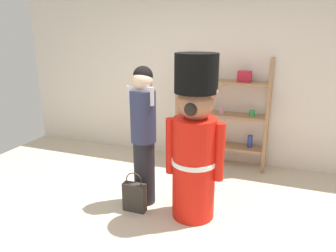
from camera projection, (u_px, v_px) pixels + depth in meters
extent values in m
plane|color=beige|center=(151.00, 230.00, 3.27)|extent=(6.40, 6.40, 0.00)
cube|color=silver|center=(205.00, 77.00, 4.88)|extent=(6.40, 0.12, 2.60)
cube|color=#93704C|center=(177.00, 111.00, 4.79)|extent=(0.05, 0.05, 1.63)
cube|color=#93704C|center=(267.00, 119.00, 4.36)|extent=(0.05, 0.05, 1.63)
cube|color=#93704C|center=(183.00, 107.00, 5.06)|extent=(0.05, 0.05, 1.63)
cube|color=#93704C|center=(268.00, 114.00, 4.63)|extent=(0.05, 0.05, 1.63)
cube|color=#93704C|center=(220.00, 145.00, 4.86)|extent=(1.31, 0.30, 0.04)
cube|color=#93704C|center=(222.00, 115.00, 4.72)|extent=(1.31, 0.30, 0.04)
cube|color=#93704C|center=(223.00, 82.00, 4.58)|extent=(1.31, 0.30, 0.04)
cylinder|color=red|center=(194.00, 107.00, 4.86)|extent=(0.07, 0.07, 0.11)
cylinder|color=pink|center=(222.00, 111.00, 4.69)|extent=(0.07, 0.07, 0.08)
cylinder|color=green|center=(252.00, 113.00, 4.55)|extent=(0.09, 0.09, 0.09)
cylinder|color=#596B33|center=(194.00, 134.00, 4.99)|extent=(0.07, 0.07, 0.20)
cylinder|color=#B27226|center=(220.00, 139.00, 4.80)|extent=(0.08, 0.08, 0.18)
cylinder|color=navy|center=(250.00, 141.00, 4.70)|extent=(0.07, 0.07, 0.18)
cube|color=gold|center=(204.00, 74.00, 4.64)|extent=(0.19, 0.16, 0.18)
cube|color=#B21E2D|center=(245.00, 76.00, 4.45)|extent=(0.19, 0.15, 0.15)
cylinder|color=red|center=(194.00, 169.00, 3.39)|extent=(0.46, 0.46, 1.13)
cylinder|color=white|center=(194.00, 161.00, 3.36)|extent=(0.48, 0.48, 0.05)
sphere|color=#A46B4C|center=(196.00, 103.00, 3.18)|extent=(0.38, 0.38, 0.38)
sphere|color=#A46B4C|center=(181.00, 90.00, 3.20)|extent=(0.13, 0.13, 0.13)
sphere|color=#A46B4C|center=(212.00, 92.00, 3.09)|extent=(0.13, 0.13, 0.13)
cylinder|color=black|center=(196.00, 73.00, 3.09)|extent=(0.44, 0.44, 0.39)
cylinder|color=red|center=(171.00, 146.00, 3.41)|extent=(0.11, 0.11, 0.62)
cylinder|color=red|center=(219.00, 152.00, 3.23)|extent=(0.11, 0.11, 0.62)
sphere|color=black|center=(191.00, 109.00, 3.03)|extent=(0.13, 0.13, 0.13)
cylinder|color=black|center=(144.00, 172.00, 3.71)|extent=(0.25, 0.25, 0.77)
cylinder|color=#2D3351|center=(143.00, 116.00, 3.52)|extent=(0.29, 0.29, 0.59)
sphere|color=beige|center=(142.00, 81.00, 3.40)|extent=(0.23, 0.23, 0.23)
cube|color=silver|center=(140.00, 96.00, 3.40)|extent=(0.31, 0.04, 0.20)
sphere|color=black|center=(143.00, 76.00, 3.41)|extent=(0.22, 0.22, 0.22)
cube|color=#332D28|center=(134.00, 197.00, 3.58)|extent=(0.26, 0.10, 0.34)
torus|color=#332D28|center=(134.00, 181.00, 3.52)|extent=(0.20, 0.01, 0.20)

